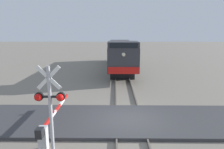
% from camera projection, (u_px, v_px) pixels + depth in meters
% --- Properties ---
extents(ground_plane, '(160.00, 160.00, 0.00)m').
position_uv_depth(ground_plane, '(129.00, 122.00, 12.06)').
color(ground_plane, gray).
extents(rail_track_left, '(0.08, 80.00, 0.15)m').
position_uv_depth(rail_track_left, '(116.00, 120.00, 12.05)').
color(rail_track_left, '#59544C').
rests_on(rail_track_left, ground_plane).
extents(rail_track_right, '(0.08, 80.00, 0.15)m').
position_uv_depth(rail_track_right, '(142.00, 120.00, 12.03)').
color(rail_track_right, '#59544C').
rests_on(rail_track_right, ground_plane).
extents(road_surface, '(36.00, 4.41, 0.17)m').
position_uv_depth(road_surface, '(129.00, 120.00, 12.04)').
color(road_surface, '#38383A').
rests_on(road_surface, ground_plane).
extents(locomotive, '(3.00, 17.23, 3.97)m').
position_uv_depth(locomotive, '(121.00, 53.00, 27.61)').
color(locomotive, black).
rests_on(locomotive, ground_plane).
extents(crossing_signal, '(1.18, 0.33, 3.80)m').
position_uv_depth(crossing_signal, '(50.00, 103.00, 8.21)').
color(crossing_signal, '#ADADB2').
rests_on(crossing_signal, ground_plane).
extents(crossing_gate, '(0.36, 5.32, 1.19)m').
position_uv_depth(crossing_gate, '(48.00, 127.00, 9.70)').
color(crossing_gate, silver).
rests_on(crossing_gate, ground_plane).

